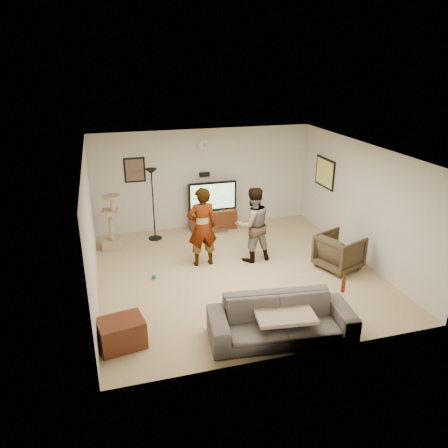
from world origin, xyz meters
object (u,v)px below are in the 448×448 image
object	(u,v)px
floor_lamp	(153,205)
person_left	(202,227)
tv	(212,196)
tv_stand	(213,219)
side_table	(122,333)
sofa	(281,319)
beer_bottle	(343,285)
person_right	(253,225)
armchair	(339,252)
cat_tree	(111,222)

from	to	relation	value
floor_lamp	person_left	bearing A→B (deg)	-64.48
person_left	tv	bearing A→B (deg)	-111.92
tv_stand	side_table	world-z (taller)	tv_stand
tv	sofa	distance (m)	4.84
beer_bottle	side_table	world-z (taller)	beer_bottle
tv_stand	person_right	world-z (taller)	person_right
tv	armchair	distance (m)	3.53
cat_tree	side_table	xyz separation A→B (m)	(-0.02, -3.74, -0.42)
tv_stand	beer_bottle	size ratio (longest dim) A/B	4.74
tv	floor_lamp	bearing A→B (deg)	-168.80
tv_stand	floor_lamp	xyz separation A→B (m)	(-1.52, -0.30, 0.62)
floor_lamp	beer_bottle	bearing A→B (deg)	-61.90
person_left	cat_tree	bearing A→B (deg)	-38.64
beer_bottle	armchair	bearing A→B (deg)	60.80
tv_stand	sofa	bearing A→B (deg)	-91.71
person_left	person_right	bearing A→B (deg)	174.49
tv	cat_tree	distance (m)	2.61
person_right	sofa	size ratio (longest dim) A/B	0.73
person_right	side_table	bearing A→B (deg)	31.52
tv_stand	armchair	world-z (taller)	armchair
tv_stand	beer_bottle	distance (m)	4.92
sofa	person_left	bearing A→B (deg)	108.38
floor_lamp	beer_bottle	world-z (taller)	floor_lamp
person_left	side_table	distance (m)	3.06
tv_stand	tv	world-z (taller)	tv
tv_stand	person_left	world-z (taller)	person_left
person_left	tv_stand	bearing A→B (deg)	-111.92
floor_lamp	person_right	xyz separation A→B (m)	(1.87, -1.73, -0.05)
tv_stand	tv	xyz separation A→B (m)	(0.00, 0.00, 0.61)
cat_tree	person_left	xyz separation A→B (m)	(1.80, -1.36, 0.20)
tv	tv_stand	bearing A→B (deg)	0.00
tv_stand	cat_tree	size ratio (longest dim) A/B	0.92
tv	person_left	xyz separation A→B (m)	(-0.73, -1.96, -0.01)
armchair	beer_bottle	bearing A→B (deg)	130.00
sofa	beer_bottle	size ratio (longest dim) A/B	8.97
tv_stand	armchair	distance (m)	3.50
floor_lamp	cat_tree	bearing A→B (deg)	-163.60
floor_lamp	person_left	xyz separation A→B (m)	(0.79, -1.66, -0.01)
person_right	beer_bottle	xyz separation A→B (m)	(0.53, -2.77, -0.03)
floor_lamp	side_table	world-z (taller)	floor_lamp
floor_lamp	sofa	distance (m)	4.74
side_table	beer_bottle	bearing A→B (deg)	-7.74
sofa	cat_tree	bearing A→B (deg)	126.37
sofa	side_table	world-z (taller)	sofa
tv_stand	tv	distance (m)	0.61
floor_lamp	sofa	bearing A→B (deg)	-73.05
person_left	armchair	bearing A→B (deg)	158.97
tv_stand	floor_lamp	world-z (taller)	floor_lamp
floor_lamp	cat_tree	size ratio (longest dim) A/B	1.34
person_left	sofa	world-z (taller)	person_left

